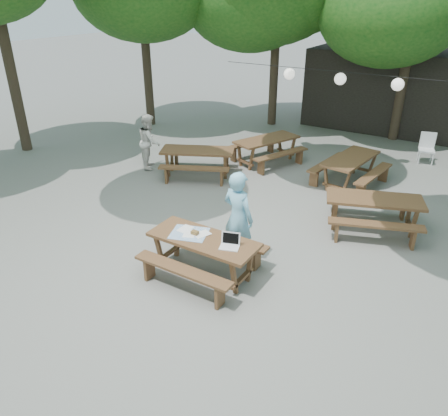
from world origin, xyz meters
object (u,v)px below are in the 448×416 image
second_person (150,141)px  picnic_table_nw (198,162)px  woman (238,217)px  plastic_chair (426,155)px  main_picnic_table (204,255)px

second_person → picnic_table_nw: bearing=-116.2°
picnic_table_nw → second_person: bearing=162.7°
picnic_table_nw → second_person: size_ratio=1.52×
picnic_table_nw → woman: 4.48m
second_person → plastic_chair: size_ratio=1.75×
woman → picnic_table_nw: bearing=-34.5°
picnic_table_nw → woman: woman is taller
woman → plastic_chair: 7.91m
second_person → main_picnic_table: bearing=-164.7°
main_picnic_table → picnic_table_nw: 4.83m
main_picnic_table → plastic_chair: bearing=73.5°
picnic_table_nw → plastic_chair: 6.89m
main_picnic_table → picnic_table_nw: same height
main_picnic_table → second_person: size_ratio=1.27×
main_picnic_table → woman: 0.95m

